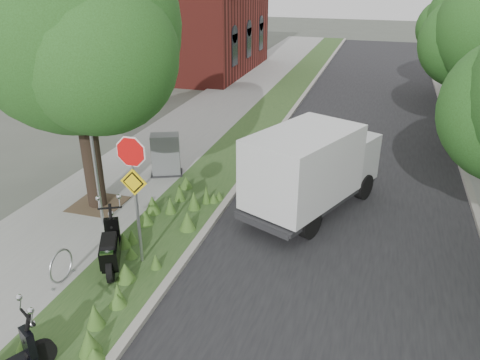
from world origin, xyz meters
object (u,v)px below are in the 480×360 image
object	(u,v)px
utility_cabinet	(166,155)
sign_assembly	(133,175)
scooter_near	(111,253)
box_truck	(312,166)

from	to	relation	value
utility_cabinet	sign_assembly	bearing A→B (deg)	-71.31
sign_assembly	scooter_near	xyz separation A→B (m)	(-0.49, -0.48, -1.77)
sign_assembly	box_truck	world-z (taller)	sign_assembly
sign_assembly	utility_cabinet	bearing A→B (deg)	108.69
scooter_near	box_truck	world-z (taller)	box_truck
sign_assembly	utility_cabinet	xyz separation A→B (m)	(-1.63, 4.83, -1.55)
sign_assembly	utility_cabinet	distance (m)	5.33
scooter_near	box_truck	bearing A→B (deg)	49.12
box_truck	utility_cabinet	xyz separation A→B (m)	(-4.94, 0.93, -0.61)
scooter_near	box_truck	xyz separation A→B (m)	(3.79, 4.38, 0.83)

